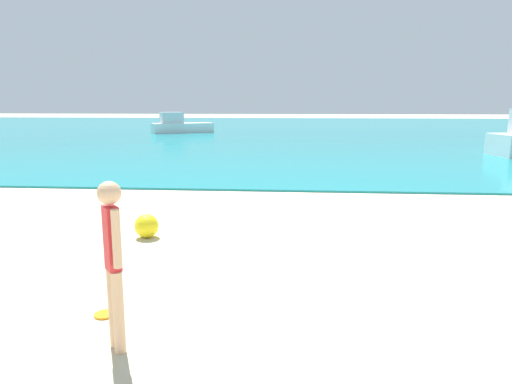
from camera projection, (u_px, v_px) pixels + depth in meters
water at (294, 129)px, 42.20m from camera, size 160.00×60.00×0.06m
person_standing at (113, 256)px, 4.50m from camera, size 0.27×0.33×1.70m
frisbee at (105, 315)px, 5.41m from camera, size 0.24×0.24×0.03m
boat_far at (180, 126)px, 36.81m from camera, size 4.88×3.57×1.61m
beach_ball at (147, 226)px, 8.50m from camera, size 0.43×0.43×0.43m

